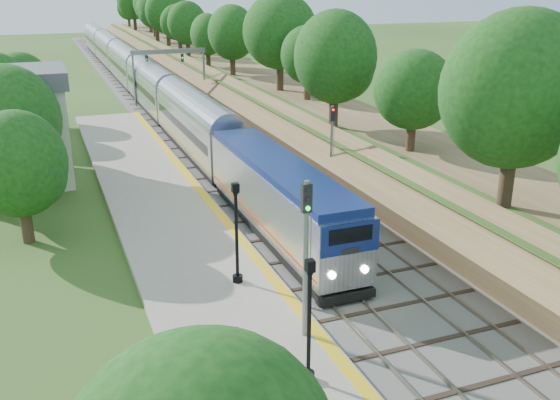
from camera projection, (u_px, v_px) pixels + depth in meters
name	position (u px, v px, depth m)	size (l,w,h in m)	color
ground	(422.00, 383.00, 22.45)	(320.00, 320.00, 0.00)	#2D4C19
trackbed	(159.00, 97.00, 75.75)	(9.50, 170.00, 0.28)	#4C4944
platform	(181.00, 236.00, 34.65)	(6.40, 68.00, 0.38)	gray
yellow_stripe	(230.00, 226.00, 35.56)	(0.55, 68.00, 0.01)	gold
embankment	(224.00, 77.00, 77.96)	(10.64, 170.00, 11.70)	brown
station_building	(6.00, 127.00, 42.62)	(8.60, 6.60, 8.00)	beige
signal_gantry	(169.00, 62.00, 69.91)	(8.40, 0.38, 6.20)	slate
trees_behind_platform	(54.00, 151.00, 35.25)	(7.82, 53.32, 7.21)	#332316
train	(139.00, 78.00, 75.73)	(2.82, 113.40, 4.15)	black
lamppost_mid	(309.00, 328.00, 21.35)	(0.46, 0.46, 4.65)	black
lamppost_far	(237.00, 239.00, 28.39)	(0.48, 0.48, 4.84)	black
signal_platform	(306.00, 243.00, 23.46)	(0.38, 0.30, 6.44)	slate
signal_farside	(332.00, 139.00, 41.40)	(0.32, 0.25, 5.76)	slate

